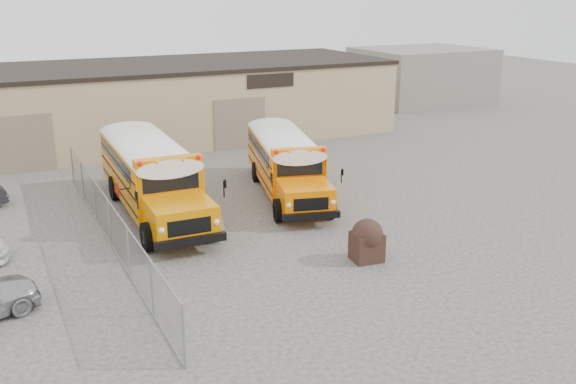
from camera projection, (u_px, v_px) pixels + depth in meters
name	position (u px, v px, depth m)	size (l,w,h in m)	color
ground	(293.00, 246.00, 23.63)	(120.00, 120.00, 0.00)	#3D3B38
warehouse	(150.00, 101.00, 40.03)	(30.20, 10.20, 4.67)	tan
chainlink_fence	(110.00, 223.00, 23.40)	(0.07, 18.07, 1.81)	gray
distant_building_right	(421.00, 75.00, 53.59)	(10.00, 8.00, 4.40)	gray
school_bus_left	(122.00, 139.00, 32.50)	(3.32, 10.66, 3.10)	orange
school_bus_right	(265.00, 132.00, 34.89)	(4.64, 9.78, 2.78)	#FF7A00
tarp_bundle	(367.00, 239.00, 22.17)	(1.11, 1.11, 1.51)	black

